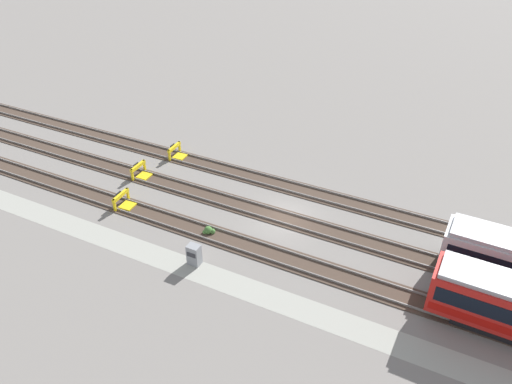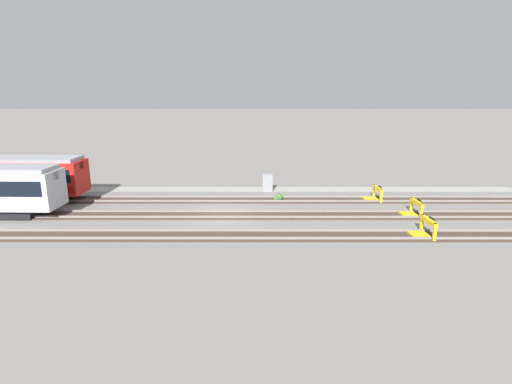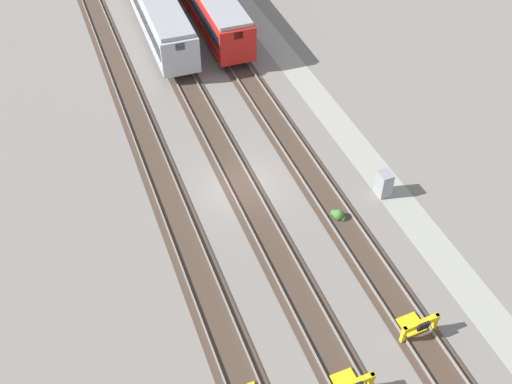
{
  "view_description": "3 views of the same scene",
  "coord_description": "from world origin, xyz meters",
  "px_view_note": "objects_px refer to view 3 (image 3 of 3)",
  "views": [
    {
      "loc": [
        12.11,
        -29.36,
        24.16
      ],
      "look_at": [
        -2.52,
        0.0,
        1.8
      ],
      "focal_mm": 35.0,
      "sensor_mm": 36.0,
      "label": 1
    },
    {
      "loc": [
        -2.55,
        28.22,
        8.86
      ],
      "look_at": [
        -2.52,
        0.0,
        1.8
      ],
      "focal_mm": 28.0,
      "sensor_mm": 36.0,
      "label": 2
    },
    {
      "loc": [
        -24.8,
        8.52,
        24.74
      ],
      "look_at": [
        -2.52,
        0.0,
        1.8
      ],
      "focal_mm": 42.0,
      "sensor_mm": 36.0,
      "label": 3
    }
  ],
  "objects_px": {
    "bumper_stop_near_inner_track": "(350,384)",
    "subway_car_front_row_left_inner": "(154,4)",
    "weed_clump": "(338,215)",
    "bumper_stop_nearest_track": "(416,325)",
    "electrical_cabinet": "(384,184)"
  },
  "relations": [
    {
      "from": "bumper_stop_near_inner_track",
      "to": "subway_car_front_row_left_inner",
      "type": "bearing_deg",
      "value": -0.07
    },
    {
      "from": "subway_car_front_row_left_inner",
      "to": "weed_clump",
      "type": "distance_m",
      "value": 25.72
    },
    {
      "from": "bumper_stop_nearest_track",
      "to": "electrical_cabinet",
      "type": "distance_m",
      "value": 9.52
    },
    {
      "from": "bumper_stop_nearest_track",
      "to": "weed_clump",
      "type": "xyz_separation_m",
      "value": [
        8.07,
        0.05,
        -0.27
      ]
    },
    {
      "from": "bumper_stop_near_inner_track",
      "to": "electrical_cabinet",
      "type": "height_order",
      "value": "electrical_cabinet"
    },
    {
      "from": "bumper_stop_near_inner_track",
      "to": "electrical_cabinet",
      "type": "bearing_deg",
      "value": -36.01
    },
    {
      "from": "bumper_stop_nearest_track",
      "to": "weed_clump",
      "type": "bearing_deg",
      "value": 0.36
    },
    {
      "from": "subway_car_front_row_left_inner",
      "to": "bumper_stop_near_inner_track",
      "type": "distance_m",
      "value": 34.99
    },
    {
      "from": "bumper_stop_near_inner_track",
      "to": "weed_clump",
      "type": "xyz_separation_m",
      "value": [
        9.65,
        -4.28,
        -0.27
      ]
    },
    {
      "from": "bumper_stop_near_inner_track",
      "to": "weed_clump",
      "type": "distance_m",
      "value": 10.56
    },
    {
      "from": "bumper_stop_nearest_track",
      "to": "weed_clump",
      "type": "distance_m",
      "value": 8.08
    },
    {
      "from": "bumper_stop_nearest_track",
      "to": "bumper_stop_near_inner_track",
      "type": "xyz_separation_m",
      "value": [
        -1.58,
        4.33,
        0.0
      ]
    },
    {
      "from": "subway_car_front_row_left_inner",
      "to": "bumper_stop_near_inner_track",
      "type": "relative_size",
      "value": 9.01
    },
    {
      "from": "bumper_stop_nearest_track",
      "to": "bumper_stop_near_inner_track",
      "type": "distance_m",
      "value": 4.61
    },
    {
      "from": "electrical_cabinet",
      "to": "subway_car_front_row_left_inner",
      "type": "bearing_deg",
      "value": 17.26
    }
  ]
}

